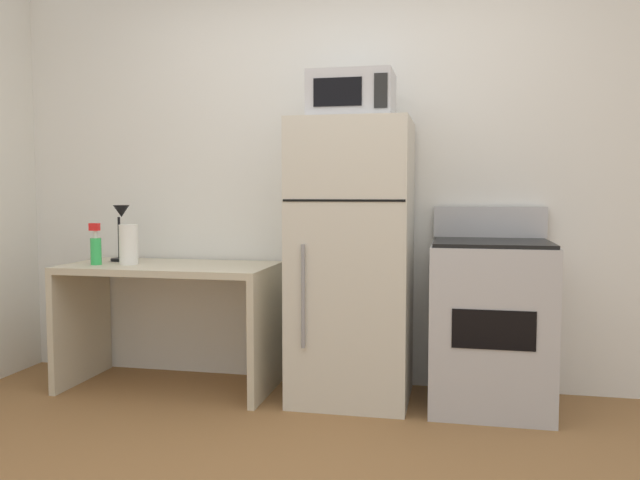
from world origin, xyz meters
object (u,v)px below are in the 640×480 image
paper_towel_roll (129,245)px  desk_lamp (121,223)px  desk (171,300)px  spray_bottle (96,248)px  microwave (352,96)px  refrigerator (352,261)px  oven_range (490,323)px

paper_towel_roll → desk_lamp: bearing=131.0°
desk_lamp → paper_towel_roll: size_ratio=1.47×
desk_lamp → paper_towel_roll: desk_lamp is taller
desk → spray_bottle: bearing=-165.6°
desk_lamp → microwave: size_ratio=0.77×
refrigerator → spray_bottle: bearing=-175.3°
refrigerator → microwave: microwave is taller
desk_lamp → oven_range: (2.24, -0.08, -0.52)m
desk_lamp → spray_bottle: desk_lamp is taller
desk → oven_range: (1.87, 0.02, -0.06)m
oven_range → refrigerator: bearing=-179.8°
spray_bottle → refrigerator: (1.53, 0.13, -0.06)m
paper_towel_roll → refrigerator: bearing=3.2°
desk → refrigerator: (1.10, 0.02, 0.26)m
desk → microwave: microwave is taller
refrigerator → microwave: 0.92m
desk_lamp → oven_range: desk_lamp is taller
desk → refrigerator: bearing=0.9°
desk_lamp → microwave: bearing=-3.8°
refrigerator → desk_lamp: bearing=177.0°
desk_lamp → paper_towel_roll: 0.23m
paper_towel_roll → desk: bearing=13.5°
spray_bottle → refrigerator: bearing=4.7°
paper_towel_roll → oven_range: (2.11, 0.08, -0.40)m
paper_towel_roll → microwave: bearing=2.3°
desk_lamp → oven_range: size_ratio=0.32×
desk → paper_towel_roll: size_ratio=5.21×
desk_lamp → spray_bottle: bearing=-104.6°
refrigerator → paper_towel_roll: bearing=-176.8°
desk_lamp → oven_range: bearing=-1.9°
paper_towel_roll → microwave: (1.34, 0.05, 0.84)m
paper_towel_roll → refrigerator: size_ratio=0.15×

